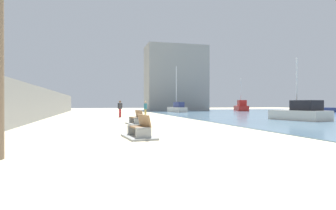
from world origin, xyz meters
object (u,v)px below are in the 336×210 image
object	(u,v)px
person_walking	(145,108)
boat_mid_bay	(301,113)
boat_far_right	(241,107)
boat_distant	(177,108)
bench_near	(139,132)
bench_far	(136,121)
person_standing	(120,107)

from	to	relation	value
person_walking	boat_mid_bay	xyz separation A→B (m)	(11.55, -8.97, -0.33)
boat_far_right	boat_distant	bearing A→B (deg)	-165.51
boat_distant	bench_near	bearing A→B (deg)	-109.39
bench_near	person_walking	xyz separation A→B (m)	(3.30, 17.11, 0.76)
bench_far	boat_mid_bay	size ratio (longest dim) A/B	0.42
person_standing	boat_far_right	bearing A→B (deg)	35.83
person_standing	boat_distant	bearing A→B (deg)	52.91
bench_near	bench_far	xyz separation A→B (m)	(0.98, 7.71, 0.00)
boat_mid_bay	bench_near	bearing A→B (deg)	-151.27
bench_near	boat_far_right	bearing A→B (deg)	54.97
bench_far	boat_mid_bay	distance (m)	13.89
bench_far	boat_distant	distance (m)	25.57
person_standing	bench_far	bearing A→B (deg)	-88.55
boat_distant	bench_far	bearing A→B (deg)	-113.06
bench_near	boat_mid_bay	xyz separation A→B (m)	(14.85, 8.14, 0.43)
bench_near	boat_mid_bay	size ratio (longest dim) A/B	0.42
boat_far_right	person_walking	bearing A→B (deg)	-140.09
bench_near	bench_far	world-z (taller)	same
person_walking	person_standing	bearing A→B (deg)	168.03
bench_far	person_standing	distance (m)	9.98
boat_far_right	boat_distant	xyz separation A→B (m)	(-13.31, -3.44, -0.10)
bench_far	person_walking	world-z (taller)	person_walking
person_walking	boat_mid_bay	bearing A→B (deg)	-37.82
person_walking	boat_far_right	size ratio (longest dim) A/B	0.28
person_walking	person_standing	distance (m)	2.64
boat_far_right	boat_mid_bay	bearing A→B (deg)	-109.60
bench_far	boat_distant	world-z (taller)	boat_distant
bench_near	boat_mid_bay	distance (m)	16.95
person_walking	person_standing	world-z (taller)	person_standing
bench_far	bench_near	bearing A→B (deg)	-97.22
bench_near	person_standing	bearing A→B (deg)	87.65
boat_far_right	boat_mid_bay	world-z (taller)	boat_far_right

